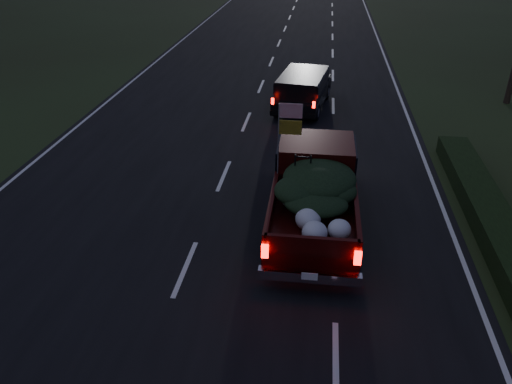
# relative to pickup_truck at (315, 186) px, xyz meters

# --- Properties ---
(ground) EXTENTS (120.00, 120.00, 0.00)m
(ground) POSITION_rel_pickup_truck_xyz_m (-2.99, -2.56, -1.14)
(ground) COLOR black
(ground) RESTS_ON ground
(road_asphalt) EXTENTS (14.00, 120.00, 0.02)m
(road_asphalt) POSITION_rel_pickup_truck_xyz_m (-2.99, -2.56, -1.13)
(road_asphalt) COLOR black
(road_asphalt) RESTS_ON ground
(hedge_row) EXTENTS (1.00, 10.00, 0.60)m
(hedge_row) POSITION_rel_pickup_truck_xyz_m (4.81, 0.44, -0.84)
(hedge_row) COLOR black
(hedge_row) RESTS_ON ground
(pickup_truck) EXTENTS (2.26, 5.82, 3.05)m
(pickup_truck) POSITION_rel_pickup_truck_xyz_m (0.00, 0.00, 0.00)
(pickup_truck) COLOR #340907
(pickup_truck) RESTS_ON ground
(lead_suv) EXTENTS (2.48, 4.72, 1.29)m
(lead_suv) POSITION_rel_pickup_truck_xyz_m (-0.78, 9.46, -0.16)
(lead_suv) COLOR black
(lead_suv) RESTS_ON ground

